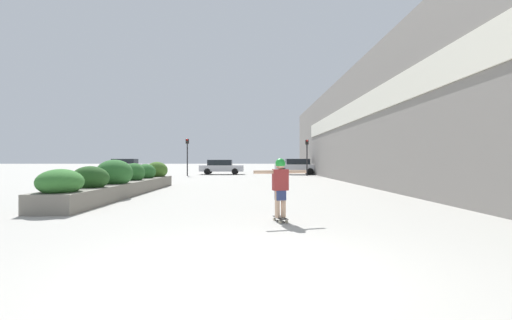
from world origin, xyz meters
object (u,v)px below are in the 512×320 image
at_px(car_rightmost, 376,166).
at_px(car_leftmost, 221,167).
at_px(skateboard, 280,219).
at_px(car_center_left, 296,166).
at_px(traffic_light_right, 307,151).
at_px(car_center_right, 124,166).
at_px(skateboarder, 280,182).
at_px(traffic_light_left, 187,151).

bearing_deg(car_rightmost, car_leftmost, -80.71).
distance_m(skateboard, car_leftmost, 27.60).
bearing_deg(car_center_left, traffic_light_right, -165.42).
distance_m(car_rightmost, traffic_light_right, 10.70).
distance_m(car_center_right, traffic_light_right, 19.92).
height_order(skateboarder, car_center_left, car_center_left).
relative_size(skateboarder, car_rightmost, 0.33).
relative_size(car_center_right, traffic_light_right, 1.30).
bearing_deg(skateboard, car_center_right, 101.46).
height_order(skateboard, car_center_right, car_center_right).
height_order(car_center_left, car_rightmost, car_center_left).
relative_size(skateboard, traffic_light_left, 0.17).
bearing_deg(car_center_right, traffic_light_right, -105.51).
bearing_deg(traffic_light_left, skateboard, -74.40).
bearing_deg(car_leftmost, traffic_light_left, -41.79).
height_order(car_center_right, traffic_light_right, traffic_light_right).
distance_m(skateboarder, traffic_light_left, 25.05).
bearing_deg(skateboarder, car_center_left, 66.83).
bearing_deg(car_rightmost, car_center_left, -69.94).
distance_m(car_center_right, traffic_light_left, 9.64).
bearing_deg(car_rightmost, car_center_right, -88.50).
bearing_deg(car_leftmost, skateboarder, 7.98).
relative_size(car_leftmost, car_center_right, 1.02).
xyz_separation_m(car_center_right, car_rightmost, (27.84, 0.73, -0.06)).
bearing_deg(traffic_light_left, car_center_right, 146.22).
xyz_separation_m(car_center_left, traffic_light_right, (0.68, -2.62, 1.47)).
bearing_deg(car_leftmost, car_rightmost, 99.29).
height_order(car_leftmost, traffic_light_left, traffic_light_left).
height_order(skateboard, traffic_light_right, traffic_light_right).
height_order(car_center_left, traffic_light_left, traffic_light_left).
distance_m(skateboarder, car_rightmost, 32.88).
bearing_deg(car_leftmost, car_center_right, -100.78).
distance_m(skateboarder, traffic_light_right, 24.53).
relative_size(skateboarder, car_leftmost, 0.31).
height_order(traffic_light_left, traffic_light_right, traffic_light_left).
bearing_deg(car_rightmost, traffic_light_left, -73.18).
bearing_deg(car_leftmost, car_center_left, 85.24).
bearing_deg(traffic_light_right, car_center_left, 104.58).
xyz_separation_m(car_center_left, car_rightmost, (9.38, 3.42, -0.04)).
bearing_deg(traffic_light_left, car_center_left, 13.84).
height_order(skateboard, car_rightmost, car_rightmost).
xyz_separation_m(car_center_right, traffic_light_right, (19.14, -5.31, 1.45)).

